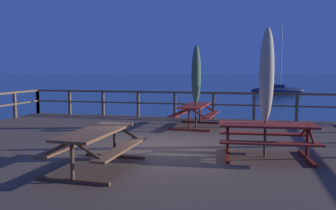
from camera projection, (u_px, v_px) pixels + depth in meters
name	position (u px, v px, depth m)	size (l,w,h in m)	color
ground_plane	(160.00, 175.00, 8.72)	(600.00, 600.00, 0.00)	navy
wooden_deck	(160.00, 161.00, 8.69)	(14.66, 11.49, 0.71)	brown
railing_waterside_far	(194.00, 100.00, 14.01)	(14.46, 0.10, 1.09)	brown
picnic_table_back_left	(267.00, 133.00, 7.61)	(2.18, 1.55, 0.78)	maroon
picnic_table_mid_left	(96.00, 140.00, 6.77)	(1.47, 2.21, 0.78)	brown
picnic_table_back_right	(195.00, 111.00, 11.86)	(1.54, 2.19, 0.78)	maroon
patio_umbrella_tall_back_right	(267.00, 75.00, 7.53)	(0.32, 0.32, 2.89)	#4C3828
patio_umbrella_short_front	(196.00, 75.00, 11.70)	(0.32, 0.32, 2.81)	#4C3828
sailboat_distant	(277.00, 90.00, 38.20)	(6.23, 3.02, 7.72)	navy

